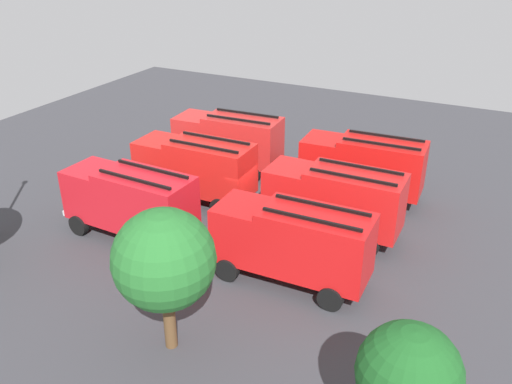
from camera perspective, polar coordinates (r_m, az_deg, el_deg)
name	(u,v)px	position (r m, az deg, el deg)	size (l,w,h in m)	color
ground_plane	(256,214)	(30.19, 0.00, -2.38)	(53.07, 53.07, 0.00)	#38383D
fire_truck_0	(363,164)	(31.79, 11.30, 2.94)	(7.30, 3.02, 3.88)	red
fire_truck_1	(228,139)	(35.09, -2.97, 5.69)	(7.32, 3.07, 3.88)	red
fire_truck_2	(334,198)	(27.56, 8.30, -0.60)	(7.22, 2.80, 3.88)	red
fire_truck_3	(195,166)	(31.09, -6.52, 2.75)	(7.23, 2.83, 3.88)	red
fire_truck_4	(292,240)	(23.70, 3.89, -5.15)	(7.25, 2.87, 3.88)	red
fire_truck_5	(130,200)	(27.80, -13.26, -0.81)	(7.29, 2.98, 3.88)	red
firefighter_0	(156,204)	(29.76, -10.56, -1.23)	(0.36, 0.48, 1.71)	black
firefighter_1	(225,228)	(26.99, -3.29, -3.81)	(0.48, 0.37, 1.73)	black
firefighter_2	(174,145)	(37.51, -8.75, 4.98)	(0.45, 0.48, 1.83)	black
firefighter_3	(366,164)	(35.00, 11.59, 2.96)	(0.27, 0.44, 1.67)	black
tree_0	(409,375)	(16.55, 15.94, -18.19)	(3.05, 3.05, 4.72)	brown
tree_1	(164,260)	(19.41, -9.76, -7.16)	(3.76, 3.76, 5.83)	brown
traffic_cone_0	(287,193)	(31.92, 3.35, -0.16)	(0.41, 0.41, 0.58)	#F2600C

